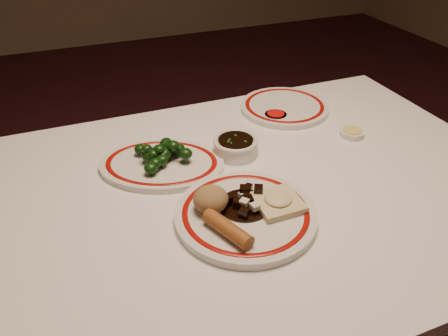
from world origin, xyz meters
The scene contains 12 objects.
dining_table centered at (0.00, 0.00, 0.66)m, with size 1.20×0.90×0.75m.
main_plate centered at (-0.10, -0.10, 0.76)m, with size 0.36×0.36×0.02m.
rice_mound centered at (-0.17, -0.07, 0.79)m, with size 0.07×0.07×0.05m, color #977447.
spring_roll centered at (-0.16, -0.15, 0.78)m, with size 0.03×0.03×0.11m, color #965825.
fried_wonton centered at (-0.03, -0.11, 0.78)m, with size 0.09×0.09×0.03m.
stirfry_heap centered at (-0.10, -0.08, 0.78)m, with size 0.11×0.11×0.03m.
broccoli_plate centered at (-0.22, 0.15, 0.76)m, with size 0.37×0.35×0.02m.
broccoli_pile centered at (-0.21, 0.15, 0.79)m, with size 0.13×0.12×0.05m.
soy_bowl centered at (-0.03, 0.14, 0.77)m, with size 0.11×0.11×0.04m.
sweet_sour_dish centered at (0.16, 0.27, 0.76)m, with size 0.06×0.06×0.02m.
mustard_dish centered at (0.30, 0.11, 0.76)m, with size 0.06×0.06×0.02m.
far_plate centered at (0.21, 0.31, 0.76)m, with size 0.28×0.28×0.02m.
Camera 1 is at (-0.40, -0.72, 1.34)m, focal length 35.00 mm.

